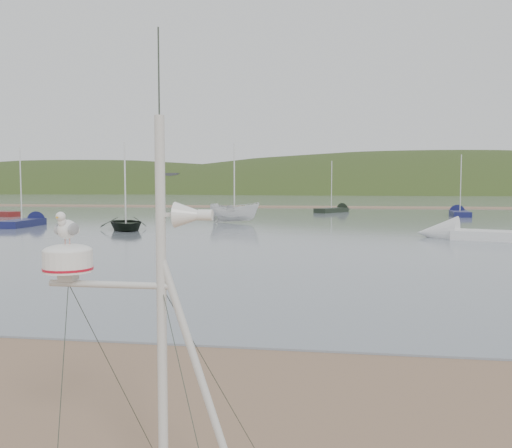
# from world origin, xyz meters

# --- Properties ---
(water) EXTENTS (560.00, 256.00, 0.04)m
(water) POSITION_xyz_m (0.00, 132.00, 0.02)
(water) COLOR slate
(water) RESTS_ON ground
(sandbar) EXTENTS (560.00, 7.00, 0.07)m
(sandbar) POSITION_xyz_m (0.00, 70.00, 0.07)
(sandbar) COLOR brown
(sandbar) RESTS_ON water
(hill_ridge) EXTENTS (620.00, 180.00, 80.00)m
(hill_ridge) POSITION_xyz_m (18.52, 235.00, -19.70)
(hill_ridge) COLOR #263716
(hill_ridge) RESTS_ON ground
(far_cottages) EXTENTS (294.40, 6.30, 8.00)m
(far_cottages) POSITION_xyz_m (3.00, 196.00, 4.00)
(far_cottages) COLOR silver
(far_cottages) RESTS_ON ground
(mast_rig) EXTENTS (1.92, 2.05, 4.34)m
(mast_rig) POSITION_xyz_m (1.13, -0.91, 1.05)
(mast_rig) COLOR silver
(mast_rig) RESTS_ON ground
(boat_dark) EXTENTS (3.16, 2.29, 4.35)m
(boat_dark) POSITION_xyz_m (-11.20, 28.50, 2.22)
(boat_dark) COLOR black
(boat_dark) RESTS_ON water
(boat_white) EXTENTS (1.95, 1.92, 4.29)m
(boat_white) POSITION_xyz_m (-5.52, 36.97, 2.18)
(boat_white) COLOR silver
(boat_white) RESTS_ON water
(sailboat_blue_near) EXTENTS (2.05, 6.30, 6.19)m
(sailboat_blue_near) POSITION_xyz_m (-20.03, 32.00, 0.30)
(sailboat_blue_near) COLOR #141746
(sailboat_blue_near) RESTS_ON ground
(sailboat_white_near) EXTENTS (8.43, 4.81, 8.16)m
(sailboat_white_near) POSITION_xyz_m (9.83, 25.67, 0.30)
(sailboat_white_near) COLOR silver
(sailboat_white_near) RESTS_ON ground
(sailboat_blue_far) EXTENTS (2.19, 6.64, 6.49)m
(sailboat_blue_far) POSITION_xyz_m (14.55, 51.11, 0.30)
(sailboat_blue_far) COLOR #141746
(sailboat_blue_far) RESTS_ON ground
(sailboat_dark_mid) EXTENTS (4.64, 6.03, 6.20)m
(sailboat_dark_mid) POSITION_xyz_m (2.76, 56.41, 0.30)
(sailboat_dark_mid) COLOR black
(sailboat_dark_mid) RESTS_ON ground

